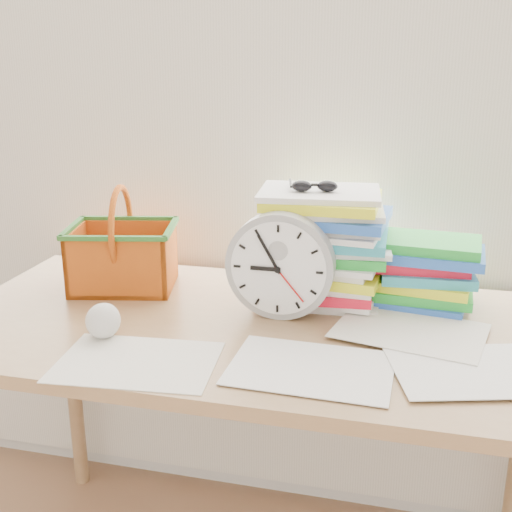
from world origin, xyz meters
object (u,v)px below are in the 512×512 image
(clock, at_px, (280,266))
(basket, at_px, (122,239))
(paper_stack, at_px, (323,246))
(desk, at_px, (254,353))
(book_stack, at_px, (422,271))

(clock, distance_m, basket, 0.44)
(paper_stack, bearing_deg, desk, -123.98)
(basket, bearing_deg, clock, -24.93)
(paper_stack, height_order, book_stack, paper_stack)
(paper_stack, height_order, basket, paper_stack)
(book_stack, xyz_separation_m, basket, (-0.74, -0.07, 0.05))
(desk, xyz_separation_m, book_stack, (0.36, 0.21, 0.16))
(desk, relative_size, clock, 5.72)
(book_stack, relative_size, basket, 1.04)
(paper_stack, xyz_separation_m, book_stack, (0.24, 0.03, -0.06))
(desk, bearing_deg, basket, 158.75)
(clock, bearing_deg, basket, 167.66)
(paper_stack, bearing_deg, book_stack, 6.62)
(basket, bearing_deg, desk, -33.84)
(book_stack, bearing_deg, paper_stack, -173.38)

